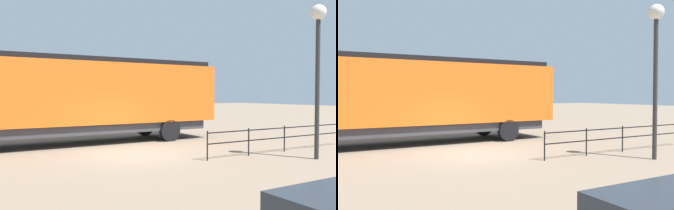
% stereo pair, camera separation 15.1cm
% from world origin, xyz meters
% --- Properties ---
extents(ground_plane, '(120.00, 120.00, 0.00)m').
position_xyz_m(ground_plane, '(0.00, 0.00, 0.00)').
color(ground_plane, '#84705B').
extents(locomotive, '(3.16, 15.22, 4.13)m').
position_xyz_m(locomotive, '(-4.07, -1.27, 2.32)').
color(locomotive, orange).
rests_on(locomotive, ground_plane).
extents(lamp_post, '(0.56, 0.56, 5.67)m').
position_xyz_m(lamp_post, '(4.33, 5.33, 4.20)').
color(lamp_post, '#2D2D2D').
rests_on(lamp_post, ground_plane).
extents(platform_fence, '(0.05, 8.03, 1.08)m').
position_xyz_m(platform_fence, '(2.55, 5.64, 0.71)').
color(platform_fence, black).
rests_on(platform_fence, ground_plane).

